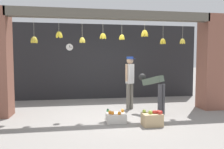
% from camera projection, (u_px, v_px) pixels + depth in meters
% --- Properties ---
extents(ground_plane, '(60.00, 60.00, 0.00)m').
position_uv_depth(ground_plane, '(114.00, 115.00, 6.02)').
color(ground_plane, gray).
extents(shop_back_wall, '(7.50, 0.12, 2.86)m').
position_uv_depth(shop_back_wall, '(103.00, 62.00, 8.46)').
color(shop_back_wall, '#232326').
rests_on(shop_back_wall, ground_plane).
extents(shop_pillar_right, '(0.70, 0.60, 2.86)m').
position_uv_depth(shop_pillar_right, '(212.00, 62.00, 6.69)').
color(shop_pillar_right, brown).
rests_on(shop_pillar_right, ground_plane).
extents(storefront_awning, '(5.60, 0.29, 0.92)m').
position_uv_depth(storefront_awning, '(113.00, 17.00, 5.94)').
color(storefront_awning, '#5B564C').
extents(shopkeeper, '(0.31, 0.30, 1.61)m').
position_uv_depth(shopkeeper, '(130.00, 79.00, 6.62)').
color(shopkeeper, '#6B665B').
rests_on(shopkeeper, ground_plane).
extents(worker_stooping, '(0.59, 0.77, 1.11)m').
position_uv_depth(worker_stooping, '(154.00, 87.00, 6.10)').
color(worker_stooping, '#424247').
rests_on(worker_stooping, ground_plane).
extents(fruit_crate_oranges, '(0.46, 0.36, 0.30)m').
position_uv_depth(fruit_crate_oranges, '(116.00, 117.00, 5.28)').
color(fruit_crate_oranges, silver).
rests_on(fruit_crate_oranges, ground_plane).
extents(fruit_crate_apples, '(0.45, 0.33, 0.36)m').
position_uv_depth(fruit_crate_apples, '(152.00, 119.00, 5.02)').
color(fruit_crate_apples, tan).
rests_on(fruit_crate_apples, ground_plane).
extents(water_bottle, '(0.07, 0.07, 0.25)m').
position_uv_depth(water_bottle, '(108.00, 114.00, 5.67)').
color(water_bottle, '#38934C').
rests_on(water_bottle, ground_plane).
extents(wall_clock, '(0.27, 0.03, 0.27)m').
position_uv_depth(wall_clock, '(70.00, 47.00, 8.15)').
color(wall_clock, black).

